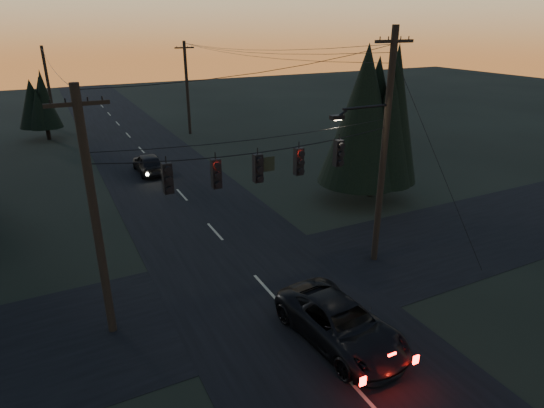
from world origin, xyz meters
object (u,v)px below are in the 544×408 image
utility_pole_left (113,330)px  suv_near (341,324)px  utility_pole_far_r (190,134)px  sedan_oncoming_a (149,163)px  evergreen_right (376,121)px  utility_pole_right (374,259)px  utility_pole_far_l (56,129)px

utility_pole_left → suv_near: bearing=-30.9°
utility_pole_far_r → sedan_oncoming_a: utility_pole_far_r is taller
evergreen_right → utility_pole_left: bearing=-158.0°
utility_pole_right → evergreen_right: 9.48m
utility_pole_right → suv_near: size_ratio=1.95×
utility_pole_far_r → evergreen_right: (4.92, -21.38, 4.66)m
utility_pole_right → utility_pole_far_r: (0.00, 28.00, 0.00)m
utility_pole_far_l → sedan_oncoming_a: (5.20, -18.57, 0.71)m
utility_pole_far_l → sedan_oncoming_a: utility_pole_far_l is taller
utility_pole_left → utility_pole_far_l: (0.00, 36.00, 0.00)m
utility_pole_right → utility_pole_left: utility_pole_right is taller
utility_pole_far_l → sedan_oncoming_a: size_ratio=1.92×
utility_pole_far_l → sedan_oncoming_a: bearing=-74.4°
utility_pole_right → sedan_oncoming_a: utility_pole_right is taller
sedan_oncoming_a → utility_pole_far_r: bearing=-121.5°
evergreen_right → sedan_oncoming_a: 16.07m
utility_pole_far_r → utility_pole_far_l: size_ratio=1.06×
utility_pole_left → utility_pole_far_l: bearing=90.0°
sedan_oncoming_a → utility_pole_right: bearing=109.1°
evergreen_right → sedan_oncoming_a: size_ratio=1.96×
utility_pole_right → utility_pole_left: size_ratio=1.18×
utility_pole_right → evergreen_right: bearing=53.4°
utility_pole_far_r → evergreen_right: bearing=-77.1°
utility_pole_left → utility_pole_far_r: bearing=67.7°
utility_pole_left → evergreen_right: 18.31m
utility_pole_right → evergreen_right: (4.92, 6.62, 4.66)m
utility_pole_left → suv_near: (6.80, -4.08, 0.71)m
evergreen_right → sedan_oncoming_a: (-11.22, 10.81, -3.96)m
utility_pole_left → sedan_oncoming_a: 18.20m
suv_near → sedan_oncoming_a: (-1.60, 21.51, -0.00)m
utility_pole_right → utility_pole_far_l: size_ratio=1.25×
evergreen_right → utility_pole_far_r: bearing=102.9°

